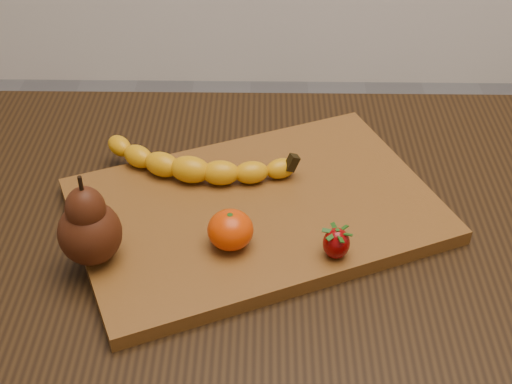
{
  "coord_description": "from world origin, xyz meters",
  "views": [
    {
      "loc": [
        0.06,
        -0.68,
        1.35
      ],
      "look_at": [
        0.05,
        0.03,
        0.8
      ],
      "focal_mm": 50.0,
      "sensor_mm": 36.0,
      "label": 1
    }
  ],
  "objects_px": {
    "pear": "(87,219)",
    "mandarin": "(230,230)",
    "cutting_board": "(256,210)",
    "table": "(221,287)"
  },
  "relations": [
    {
      "from": "mandarin",
      "to": "cutting_board",
      "type": "bearing_deg",
      "value": 69.39
    },
    {
      "from": "cutting_board",
      "to": "pear",
      "type": "bearing_deg",
      "value": -175.09
    },
    {
      "from": "cutting_board",
      "to": "mandarin",
      "type": "height_order",
      "value": "mandarin"
    },
    {
      "from": "pear",
      "to": "cutting_board",
      "type": "bearing_deg",
      "value": 28.03
    },
    {
      "from": "table",
      "to": "mandarin",
      "type": "height_order",
      "value": "mandarin"
    },
    {
      "from": "pear",
      "to": "table",
      "type": "bearing_deg",
      "value": 25.56
    },
    {
      "from": "pear",
      "to": "mandarin",
      "type": "xyz_separation_m",
      "value": [
        0.16,
        0.02,
        -0.03
      ]
    },
    {
      "from": "pear",
      "to": "mandarin",
      "type": "relative_size",
      "value": 2.09
    },
    {
      "from": "mandarin",
      "to": "table",
      "type": "bearing_deg",
      "value": 111.69
    },
    {
      "from": "table",
      "to": "mandarin",
      "type": "distance_m",
      "value": 0.15
    }
  ]
}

